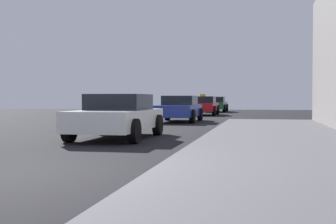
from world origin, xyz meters
TOP-DOWN VIEW (x-y plane):
  - ground_plane at (0.00, 0.00)m, footprint 80.00×80.00m
  - sidewalk at (4.00, 0.00)m, footprint 4.00×32.00m
  - car_white at (-0.50, 6.35)m, footprint 1.98×4.21m
  - car_blue at (-0.41, 15.88)m, footprint 1.93×4.23m
  - car_red at (-0.41, 24.85)m, footprint 2.06×4.03m
  - car_green at (-0.31, 32.30)m, footprint 2.01×4.46m

SIDE VIEW (x-z plane):
  - ground_plane at x=0.00m, z-range 0.00..0.00m
  - sidewalk at x=4.00m, z-range 0.00..0.15m
  - car_blue at x=-0.41m, z-range 0.01..1.28m
  - car_white at x=-0.50m, z-range 0.01..1.28m
  - car_red at x=-0.41m, z-range -0.07..1.36m
  - car_green at x=-0.31m, z-range 0.01..1.28m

